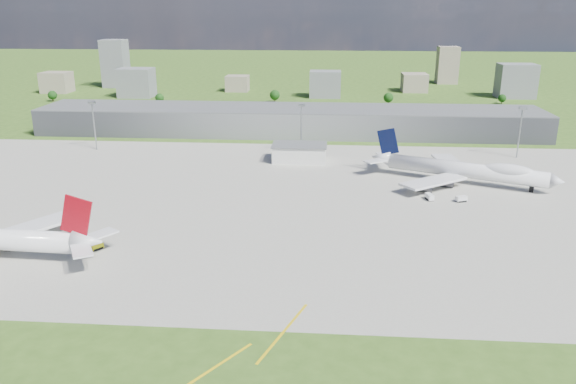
# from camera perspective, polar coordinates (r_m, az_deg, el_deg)

# --- Properties ---
(ground) EXTENTS (1400.00, 1400.00, 0.00)m
(ground) POSITION_cam_1_polar(r_m,az_deg,el_deg) (328.91, -0.09, 5.47)
(ground) COLOR #36571B
(ground) RESTS_ON ground
(apron) EXTENTS (360.00, 190.00, 0.08)m
(apron) POSITION_cam_1_polar(r_m,az_deg,el_deg) (222.55, 0.30, -0.83)
(apron) COLOR gray
(apron) RESTS_ON ground
(terminal) EXTENTS (300.00, 42.00, 15.00)m
(terminal) POSITION_cam_1_polar(r_m,az_deg,el_deg) (342.00, 0.10, 7.25)
(terminal) COLOR slate
(terminal) RESTS_ON ground
(ops_building) EXTENTS (26.00, 16.00, 8.00)m
(ops_building) POSITION_cam_1_polar(r_m,az_deg,el_deg) (278.82, 1.17, 3.97)
(ops_building) COLOR silver
(ops_building) RESTS_ON ground
(mast_west) EXTENTS (3.50, 2.00, 25.90)m
(mast_west) POSITION_cam_1_polar(r_m,az_deg,el_deg) (315.75, -19.17, 7.20)
(mast_west) COLOR gray
(mast_west) RESTS_ON ground
(mast_center) EXTENTS (3.50, 2.00, 25.90)m
(mast_center) POSITION_cam_1_polar(r_m,az_deg,el_deg) (290.45, 1.36, 7.32)
(mast_center) COLOR gray
(mast_center) RESTS_ON ground
(mast_east) EXTENTS (3.50, 2.00, 25.90)m
(mast_east) POSITION_cam_1_polar(r_m,az_deg,el_deg) (305.32, 22.58, 6.47)
(mast_east) COLOR gray
(mast_east) RESTS_ON ground
(airliner_blue_quad) EXTENTS (77.30, 58.76, 21.26)m
(airliner_blue_quad) POSITION_cam_1_polar(r_m,az_deg,el_deg) (254.24, 17.58, 2.13)
(airliner_blue_quad) COLOR white
(airliner_blue_quad) RESTS_ON ground
(tug_yellow) EXTENTS (4.14, 4.48, 1.92)m
(tug_yellow) POSITION_cam_1_polar(r_m,az_deg,el_deg) (187.82, -18.88, -5.27)
(tug_yellow) COLOR #D9D50C
(tug_yellow) RESTS_ON ground
(van_white_near) EXTENTS (3.12, 5.00, 2.39)m
(van_white_near) POSITION_cam_1_polar(r_m,az_deg,el_deg) (229.35, 14.18, -0.51)
(van_white_near) COLOR white
(van_white_near) RESTS_ON ground
(van_white_far) EXTENTS (4.85, 3.51, 2.31)m
(van_white_far) POSITION_cam_1_polar(r_m,az_deg,el_deg) (230.50, 17.20, -0.70)
(van_white_far) COLOR white
(van_white_far) RESTS_ON ground
(bldg_far_w) EXTENTS (24.00, 20.00, 18.00)m
(bldg_far_w) POSITION_cam_1_polar(r_m,az_deg,el_deg) (551.23, -22.44, 10.26)
(bldg_far_w) COLOR gray
(bldg_far_w) RESTS_ON ground
(bldg_w) EXTENTS (28.00, 22.00, 24.00)m
(bldg_w) POSITION_cam_1_polar(r_m,az_deg,el_deg) (501.54, -15.15, 10.68)
(bldg_w) COLOR slate
(bldg_w) RESTS_ON ground
(bldg_cw) EXTENTS (20.00, 18.00, 14.00)m
(bldg_cw) POSITION_cam_1_polar(r_m,az_deg,el_deg) (520.96, -5.16, 10.93)
(bldg_cw) COLOR gray
(bldg_cw) RESTS_ON ground
(bldg_c) EXTENTS (26.00, 20.00, 22.00)m
(bldg_c) POSITION_cam_1_polar(r_m,az_deg,el_deg) (483.78, 3.80, 10.88)
(bldg_c) COLOR slate
(bldg_c) RESTS_ON ground
(bldg_ce) EXTENTS (22.00, 24.00, 16.00)m
(bldg_ce) POSITION_cam_1_polar(r_m,az_deg,el_deg) (529.20, 12.70, 10.79)
(bldg_ce) COLOR gray
(bldg_ce) RESTS_ON ground
(bldg_e) EXTENTS (30.00, 22.00, 28.00)m
(bldg_e) POSITION_cam_1_polar(r_m,az_deg,el_deg) (517.17, 22.15, 10.42)
(bldg_e) COLOR slate
(bldg_e) RESTS_ON ground
(bldg_tall_w) EXTENTS (22.00, 20.00, 44.00)m
(bldg_tall_w) POSITION_cam_1_polar(r_m,az_deg,el_deg) (570.24, -17.14, 12.37)
(bldg_tall_w) COLOR slate
(bldg_tall_w) RESTS_ON ground
(bldg_tall_e) EXTENTS (20.00, 18.00, 36.00)m
(bldg_tall_e) POSITION_cam_1_polar(r_m,az_deg,el_deg) (593.68, 15.88, 12.29)
(bldg_tall_e) COLOR gray
(bldg_tall_e) RESTS_ON ground
(tree_far_w) EXTENTS (7.20, 7.20, 8.80)m
(tree_far_w) POSITION_cam_1_polar(r_m,az_deg,el_deg) (498.49, -22.82, 9.06)
(tree_far_w) COLOR #382314
(tree_far_w) RESTS_ON ground
(tree_w) EXTENTS (6.75, 6.75, 8.25)m
(tree_w) POSITION_cam_1_polar(r_m,az_deg,el_deg) (460.23, -12.92, 9.32)
(tree_w) COLOR #382314
(tree_w) RESTS_ON ground
(tree_c) EXTENTS (8.10, 8.10, 9.90)m
(tree_c) POSITION_cam_1_polar(r_m,az_deg,el_deg) (456.95, -1.36, 9.83)
(tree_c) COLOR #382314
(tree_c) RESTS_ON ground
(tree_e) EXTENTS (7.65, 7.65, 9.35)m
(tree_e) POSITION_cam_1_polar(r_m,az_deg,el_deg) (452.13, 10.17, 9.42)
(tree_e) COLOR #382314
(tree_e) RESTS_ON ground
(tree_far_e) EXTENTS (6.30, 6.30, 7.70)m
(tree_far_e) POSITION_cam_1_polar(r_m,az_deg,el_deg) (479.37, 20.93, 8.89)
(tree_far_e) COLOR #382314
(tree_far_e) RESTS_ON ground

